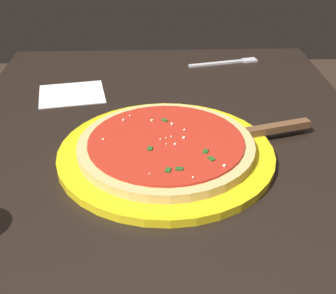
% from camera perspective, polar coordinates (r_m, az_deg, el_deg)
% --- Properties ---
extents(restaurant_table, '(1.05, 0.80, 0.76)m').
position_cam_1_polar(restaurant_table, '(0.89, -0.32, -7.64)').
color(restaurant_table, black).
rests_on(restaurant_table, ground_plane).
extents(serving_plate, '(0.37, 0.37, 0.01)m').
position_cam_1_polar(serving_plate, '(0.77, -0.00, -0.81)').
color(serving_plate, yellow).
rests_on(serving_plate, restaurant_table).
extents(pizza, '(0.30, 0.30, 0.02)m').
position_cam_1_polar(pizza, '(0.77, 0.00, 0.26)').
color(pizza, '#DBB26B').
rests_on(pizza, serving_plate).
extents(pizza_server, '(0.10, 0.22, 0.01)m').
position_cam_1_polar(pizza_server, '(0.83, 11.35, 1.87)').
color(pizza_server, silver).
rests_on(pizza_server, serving_plate).
extents(napkin_folded_right, '(0.15, 0.16, 0.00)m').
position_cam_1_polar(napkin_folded_right, '(1.03, -12.14, 6.61)').
color(napkin_folded_right, white).
rests_on(napkin_folded_right, restaurant_table).
extents(fork, '(0.06, 0.19, 0.00)m').
position_cam_1_polar(fork, '(1.20, 7.57, 10.64)').
color(fork, silver).
rests_on(fork, restaurant_table).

